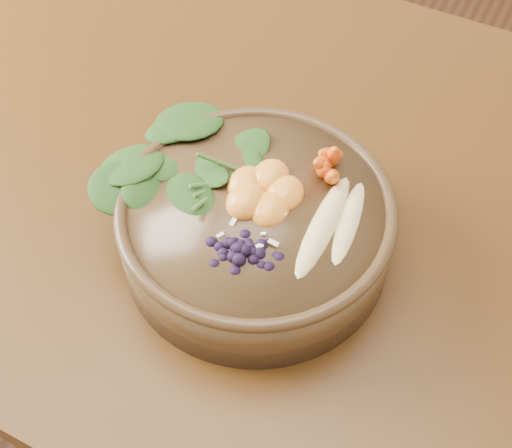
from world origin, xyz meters
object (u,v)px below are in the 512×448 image
object	(u,v)px
kale_heap	(234,141)
carrot_cluster	(328,138)
blueberry_pile	(239,240)
stoneware_bowl	(256,229)
mandarin_cluster	(263,184)
dining_table	(122,157)
banana_halves	(337,215)

from	to	relation	value
kale_heap	carrot_cluster	xyz separation A→B (m)	(0.10, 0.04, 0.02)
carrot_cluster	blueberry_pile	bearing A→B (deg)	-109.55
stoneware_bowl	mandarin_cluster	bearing A→B (deg)	92.16
dining_table	stoneware_bowl	size ratio (longest dim) A/B	4.94
stoneware_bowl	mandarin_cluster	size ratio (longest dim) A/B	3.15
dining_table	blueberry_pile	bearing A→B (deg)	-31.31
carrot_cluster	blueberry_pile	size ratio (longest dim) A/B	0.60
stoneware_bowl	banana_halves	size ratio (longest dim) A/B	1.73
stoneware_bowl	blueberry_pile	xyz separation A→B (m)	(0.01, -0.07, 0.07)
banana_halves	carrot_cluster	bearing A→B (deg)	113.06
dining_table	carrot_cluster	bearing A→B (deg)	-4.74
banana_halves	mandarin_cluster	world-z (taller)	mandarin_cluster
carrot_cluster	mandarin_cluster	distance (m)	0.09
dining_table	banana_halves	size ratio (longest dim) A/B	8.56
carrot_cluster	mandarin_cluster	size ratio (longest dim) A/B	0.87
dining_table	banana_halves	xyz separation A→B (m)	(0.39, -0.10, 0.20)
kale_heap	blueberry_pile	distance (m)	0.14
stoneware_bowl	mandarin_cluster	distance (m)	0.06
dining_table	stoneware_bowl	bearing A→B (deg)	-22.49
mandarin_cluster	stoneware_bowl	bearing A→B (deg)	-87.84
dining_table	stoneware_bowl	xyz separation A→B (m)	(0.30, -0.12, 0.14)
kale_heap	blueberry_pile	world-z (taller)	kale_heap
stoneware_bowl	kale_heap	world-z (taller)	kale_heap
kale_heap	mandarin_cluster	bearing A→B (deg)	-33.29
banana_halves	mandarin_cluster	size ratio (longest dim) A/B	1.82
stoneware_bowl	carrot_cluster	size ratio (longest dim) A/B	3.62
stoneware_bowl	carrot_cluster	xyz separation A→B (m)	(0.04, 0.09, 0.09)
banana_halves	blueberry_pile	xyz separation A→B (m)	(-0.08, -0.08, 0.01)
carrot_cluster	mandarin_cluster	bearing A→B (deg)	-129.81
blueberry_pile	stoneware_bowl	bearing A→B (deg)	101.36
carrot_cluster	kale_heap	bearing A→B (deg)	-169.49
dining_table	kale_heap	bearing A→B (deg)	-15.12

